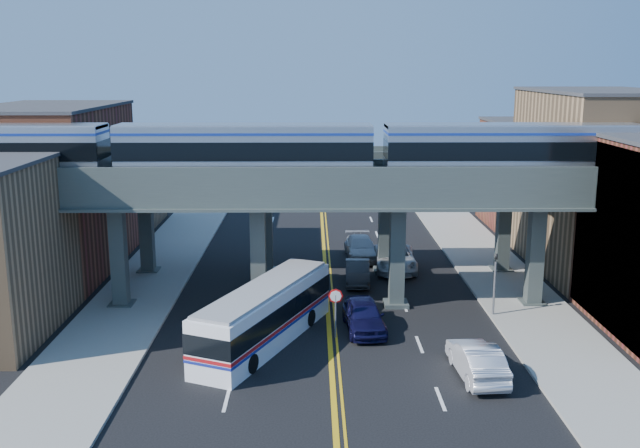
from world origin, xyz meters
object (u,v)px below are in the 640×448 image
Objects in this scene: car_lane_a at (364,315)px; car_lane_b at (357,272)px; car_lane_c at (395,258)px; car_lane_d at (361,248)px; stop_sign at (336,305)px; traffic_signal at (495,277)px; car_parked_curb at (477,360)px; transit_train at (245,150)px; transit_bus at (265,315)px.

car_lane_a is 8.39m from car_lane_b.
car_lane_c reaches higher than car_lane_d.
stop_sign is 0.45× the size of car_lane_c.
traffic_signal is 0.78× the size of car_lane_d.
car_parked_curb is at bearing -70.07° from car_lane_b.
transit_train is 10.18m from stop_sign.
transit_train is 7.55× the size of car_lane_c.
transit_bus is (-12.48, -3.64, -0.84)m from traffic_signal.
car_lane_d is (7.30, 10.64, -8.37)m from transit_train.
transit_train reaches higher than traffic_signal.
car_lane_b is (6.64, 4.42, -8.42)m from transit_train.
stop_sign reaches higher than car_lane_d.
transit_train is 9.06× the size of car_lane_a.
transit_bus is 2.54× the size of car_lane_b.
stop_sign is 2.08m from car_lane_a.
car_parked_curb is at bearing -37.69° from stop_sign.
car_lane_c is (-4.39, 9.53, -1.49)m from traffic_signal.
car_lane_a is at bearing -55.15° from car_parked_curb.
transit_train is at bearing -45.16° from car_parked_curb.
transit_train is at bearing 134.57° from stop_sign.
car_parked_curb is (3.83, -20.43, 0.03)m from car_lane_d.
car_lane_a reaches higher than car_parked_curb.
car_parked_curb is (11.12, -9.79, -8.33)m from transit_train.
car_lane_a reaches higher than car_lane_c.
car_lane_a is at bearing -165.06° from traffic_signal.
stop_sign is 9.41m from traffic_signal.
car_lane_d is at bearing 86.38° from car_lane_b.
stop_sign reaches higher than car_lane_a.
car_lane_d is at bearing 3.65° from transit_bus.
car_lane_c reaches higher than car_parked_curb.
car_parked_curb is (6.20, -4.79, -0.96)m from stop_sign.
stop_sign is at bearing -150.55° from car_lane_a.
car_lane_a reaches higher than car_lane_b.
car_lane_d is (0.83, 14.60, -0.06)m from car_lane_a.
car_lane_b is 0.82× the size of car_lane_d.
car_lane_d is at bearing 55.56° from transit_train.
traffic_signal is 0.71× the size of car_lane_c.
traffic_signal is 9.77m from car_lane_b.
traffic_signal is at bearing -112.92° from car_parked_curb.
stop_sign is 0.64× the size of traffic_signal.
car_lane_c is at bearing -7.83° from transit_bus.
car_lane_a is at bearing 33.93° from stop_sign.
car_lane_a is at bearing -88.78° from car_lane_b.
transit_bus is at bearing -26.79° from car_parked_curb.
stop_sign is 15.85m from car_lane_d.
stop_sign is at bearing -101.65° from car_lane_d.
traffic_signal is at bearing -50.00° from transit_bus.
car_lane_a is at bearing -48.11° from transit_bus.
car_lane_d is 20.79m from car_parked_curb.
car_lane_d reaches higher than car_lane_b.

